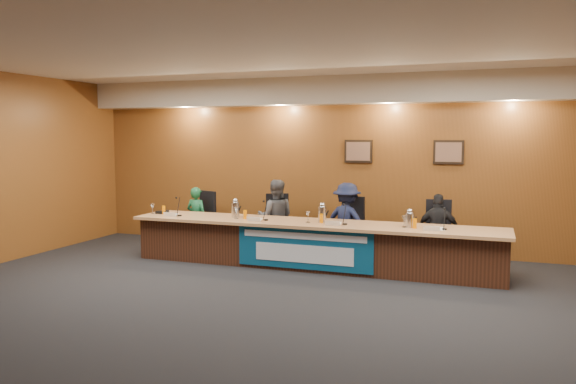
% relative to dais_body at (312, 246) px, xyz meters
% --- Properties ---
extents(floor, '(10.00, 10.00, 0.00)m').
position_rel_dais_body_xyz_m(floor, '(0.00, -2.40, -0.35)').
color(floor, black).
rests_on(floor, ground).
extents(ceiling, '(10.00, 8.00, 0.04)m').
position_rel_dais_body_xyz_m(ceiling, '(0.00, -2.40, 2.85)').
color(ceiling, silver).
rests_on(ceiling, wall_back).
extents(wall_back, '(10.00, 0.04, 3.20)m').
position_rel_dais_body_xyz_m(wall_back, '(0.00, 1.60, 1.25)').
color(wall_back, brown).
rests_on(wall_back, floor).
extents(soffit, '(10.00, 0.50, 0.50)m').
position_rel_dais_body_xyz_m(soffit, '(0.00, 1.35, 2.60)').
color(soffit, beige).
rests_on(soffit, wall_back).
extents(dais_body, '(6.00, 0.80, 0.70)m').
position_rel_dais_body_xyz_m(dais_body, '(0.00, 0.00, 0.00)').
color(dais_body, '#3B1E12').
rests_on(dais_body, floor).
extents(dais_top, '(6.10, 0.95, 0.05)m').
position_rel_dais_body_xyz_m(dais_top, '(0.00, -0.05, 0.38)').
color(dais_top, '#B58051').
rests_on(dais_top, dais_body).
extents(banner, '(2.20, 0.02, 0.65)m').
position_rel_dais_body_xyz_m(banner, '(0.00, -0.41, 0.03)').
color(banner, navy).
rests_on(banner, dais_body).
extents(banner_text_upper, '(2.00, 0.01, 0.10)m').
position_rel_dais_body_xyz_m(banner_text_upper, '(0.00, -0.43, 0.23)').
color(banner_text_upper, silver).
rests_on(banner_text_upper, banner).
extents(banner_text_lower, '(1.60, 0.01, 0.28)m').
position_rel_dais_body_xyz_m(banner_text_lower, '(0.00, -0.43, -0.05)').
color(banner_text_lower, silver).
rests_on(banner_text_lower, banner).
extents(wall_photo_left, '(0.52, 0.04, 0.42)m').
position_rel_dais_body_xyz_m(wall_photo_left, '(0.40, 1.57, 1.50)').
color(wall_photo_left, black).
rests_on(wall_photo_left, wall_back).
extents(wall_photo_right, '(0.52, 0.04, 0.42)m').
position_rel_dais_body_xyz_m(wall_photo_right, '(2.00, 1.57, 1.50)').
color(wall_photo_right, black).
rests_on(wall_photo_right, wall_back).
extents(panelist_a, '(0.46, 0.33, 1.17)m').
position_rel_dais_body_xyz_m(panelist_a, '(-2.51, 0.71, 0.24)').
color(panelist_a, '#175932').
rests_on(panelist_a, floor).
extents(panelist_b, '(0.78, 0.68, 1.36)m').
position_rel_dais_body_xyz_m(panelist_b, '(-0.90, 0.71, 0.33)').
color(panelist_b, '#47484C').
rests_on(panelist_b, floor).
extents(panelist_c, '(0.96, 0.70, 1.34)m').
position_rel_dais_body_xyz_m(panelist_c, '(0.41, 0.71, 0.32)').
color(panelist_c, '#121935').
rests_on(panelist_c, floor).
extents(panelist_d, '(0.71, 0.31, 1.20)m').
position_rel_dais_body_xyz_m(panelist_d, '(1.93, 0.71, 0.25)').
color(panelist_d, black).
rests_on(panelist_d, floor).
extents(office_chair_a, '(0.62, 0.62, 0.08)m').
position_rel_dais_body_xyz_m(office_chair_a, '(-2.51, 0.81, 0.13)').
color(office_chair_a, black).
rests_on(office_chair_a, floor).
extents(office_chair_b, '(0.63, 0.63, 0.08)m').
position_rel_dais_body_xyz_m(office_chair_b, '(-0.90, 0.81, 0.13)').
color(office_chair_b, black).
rests_on(office_chair_b, floor).
extents(office_chair_c, '(0.55, 0.55, 0.08)m').
position_rel_dais_body_xyz_m(office_chair_c, '(0.41, 0.81, 0.13)').
color(office_chair_c, black).
rests_on(office_chair_c, floor).
extents(office_chair_d, '(0.54, 0.54, 0.08)m').
position_rel_dais_body_xyz_m(office_chair_d, '(1.93, 0.81, 0.13)').
color(office_chair_d, black).
rests_on(office_chair_d, floor).
extents(nameplate_a, '(0.24, 0.08, 0.10)m').
position_rel_dais_body_xyz_m(nameplate_a, '(-2.47, -0.29, 0.45)').
color(nameplate_a, white).
rests_on(nameplate_a, dais_top).
extents(microphone_a, '(0.07, 0.07, 0.02)m').
position_rel_dais_body_xyz_m(microphone_a, '(-2.34, -0.19, 0.41)').
color(microphone_a, black).
rests_on(microphone_a, dais_top).
extents(juice_glass_a, '(0.06, 0.06, 0.15)m').
position_rel_dais_body_xyz_m(juice_glass_a, '(-2.73, -0.07, 0.47)').
color(juice_glass_a, '#FF8300').
rests_on(juice_glass_a, dais_top).
extents(water_glass_a, '(0.08, 0.08, 0.18)m').
position_rel_dais_body_xyz_m(water_glass_a, '(-2.94, -0.11, 0.49)').
color(water_glass_a, silver).
rests_on(water_glass_a, dais_top).
extents(nameplate_b, '(0.24, 0.08, 0.10)m').
position_rel_dais_body_xyz_m(nameplate_b, '(-0.89, -0.31, 0.45)').
color(nameplate_b, white).
rests_on(nameplate_b, dais_top).
extents(microphone_b, '(0.07, 0.07, 0.02)m').
position_rel_dais_body_xyz_m(microphone_b, '(-0.74, -0.15, 0.41)').
color(microphone_b, black).
rests_on(microphone_b, dais_top).
extents(juice_glass_b, '(0.06, 0.06, 0.15)m').
position_rel_dais_body_xyz_m(juice_glass_b, '(-1.13, -0.11, 0.47)').
color(juice_glass_b, '#FF8300').
rests_on(juice_glass_b, dais_top).
extents(water_glass_b, '(0.08, 0.08, 0.18)m').
position_rel_dais_body_xyz_m(water_glass_b, '(-1.28, -0.14, 0.49)').
color(water_glass_b, silver).
rests_on(water_glass_b, dais_top).
extents(nameplate_c, '(0.24, 0.08, 0.10)m').
position_rel_dais_body_xyz_m(nameplate_c, '(0.43, -0.29, 0.45)').
color(nameplate_c, white).
rests_on(nameplate_c, dais_top).
extents(microphone_c, '(0.07, 0.07, 0.02)m').
position_rel_dais_body_xyz_m(microphone_c, '(0.59, -0.14, 0.41)').
color(microphone_c, black).
rests_on(microphone_c, dais_top).
extents(juice_glass_c, '(0.06, 0.06, 0.15)m').
position_rel_dais_body_xyz_m(juice_glass_c, '(0.19, -0.10, 0.47)').
color(juice_glass_c, '#FF8300').
rests_on(juice_glass_c, dais_top).
extents(water_glass_c, '(0.08, 0.08, 0.18)m').
position_rel_dais_body_xyz_m(water_glass_c, '(-0.02, -0.14, 0.49)').
color(water_glass_c, silver).
rests_on(water_glass_c, dais_top).
extents(nameplate_d, '(0.24, 0.08, 0.10)m').
position_rel_dais_body_xyz_m(nameplate_d, '(1.92, -0.28, 0.45)').
color(nameplate_d, white).
rests_on(nameplate_d, dais_top).
extents(microphone_d, '(0.07, 0.07, 0.02)m').
position_rel_dais_body_xyz_m(microphone_d, '(2.09, -0.11, 0.41)').
color(microphone_d, black).
rests_on(microphone_d, dais_top).
extents(juice_glass_d, '(0.06, 0.06, 0.15)m').
position_rel_dais_body_xyz_m(juice_glass_d, '(1.66, -0.13, 0.47)').
color(juice_glass_d, '#FF8300').
rests_on(juice_glass_d, dais_top).
extents(water_glass_d, '(0.08, 0.08, 0.18)m').
position_rel_dais_body_xyz_m(water_glass_d, '(1.49, -0.09, 0.49)').
color(water_glass_d, silver).
rests_on(water_glass_d, dais_top).
extents(carafe_left, '(0.13, 0.13, 0.26)m').
position_rel_dais_body_xyz_m(carafe_left, '(-1.37, 0.01, 0.53)').
color(carafe_left, silver).
rests_on(carafe_left, dais_top).
extents(carafe_mid, '(0.13, 0.13, 0.26)m').
position_rel_dais_body_xyz_m(carafe_mid, '(0.19, -0.04, 0.53)').
color(carafe_mid, silver).
rests_on(carafe_mid, dais_top).
extents(carafe_right, '(0.13, 0.13, 0.22)m').
position_rel_dais_body_xyz_m(carafe_right, '(1.57, -0.05, 0.51)').
color(carafe_right, silver).
rests_on(carafe_right, dais_top).
extents(speakerphone, '(0.32, 0.32, 0.05)m').
position_rel_dais_body_xyz_m(speakerphone, '(-2.76, -0.01, 0.43)').
color(speakerphone, black).
rests_on(speakerphone, dais_top).
extents(paper_stack, '(0.26, 0.33, 0.01)m').
position_rel_dais_body_xyz_m(paper_stack, '(1.97, -0.06, 0.40)').
color(paper_stack, white).
rests_on(paper_stack, dais_top).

